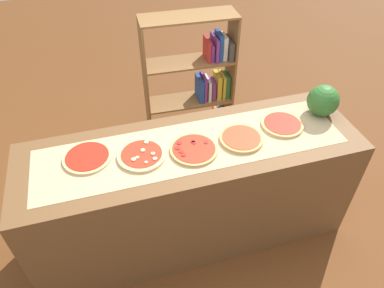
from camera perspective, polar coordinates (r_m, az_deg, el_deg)
ground_plane at (r=3.09m, az=0.00°, el=-13.13°), size 12.00×12.00×0.00m
counter at (r=2.73m, az=0.00°, el=-7.56°), size 2.33×0.72×0.92m
parchment_paper at (r=2.40m, az=0.00°, el=-0.34°), size 2.06×0.50×0.00m
pizza_plain_0 at (r=2.40m, az=-16.27°, el=-2.00°), size 0.31×0.31×0.02m
pizza_mushroom_1 at (r=2.34m, az=-7.97°, el=-1.73°), size 0.32×0.32×0.03m
pizza_pepperoni_2 at (r=2.36m, az=0.29°, el=-0.84°), size 0.32×0.32×0.02m
pizza_plain_3 at (r=2.46m, az=7.81°, el=0.89°), size 0.30×0.30×0.02m
pizza_plain_4 at (r=2.64m, az=14.11°, el=3.07°), size 0.30×0.30×0.02m
watermelon at (r=2.78m, az=20.06°, el=6.49°), size 0.23×0.23×0.23m
bookshelf at (r=3.58m, az=1.35°, el=9.88°), size 0.87×0.33×1.31m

